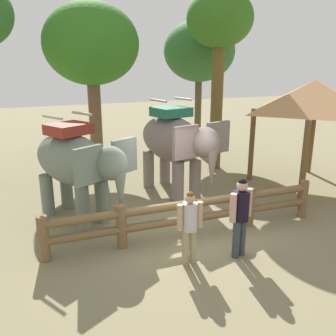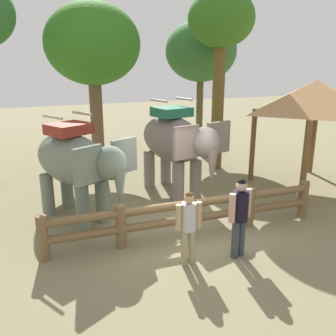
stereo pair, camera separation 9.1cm
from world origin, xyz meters
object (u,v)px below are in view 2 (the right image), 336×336
tourist_woman_in_black (240,213)px  tree_far_right (201,52)px  log_fence (189,213)px  tree_far_left (93,46)px  elephant_near_left (76,163)px  tree_back_center (221,26)px  thatched_shelter (316,97)px  tourist_man_in_blue (189,223)px  elephant_center (176,142)px

tourist_woman_in_black → tree_far_right: size_ratio=0.30×
log_fence → tree_far_right: size_ratio=1.18×
tree_far_left → tree_far_right: (4.89, 0.42, -0.17)m
tourist_woman_in_black → tree_far_left: bearing=98.2°
elephant_near_left → tree_back_center: size_ratio=0.50×
log_fence → thatched_shelter: (5.35, 1.71, 2.47)m
tourist_man_in_blue → elephant_near_left: bearing=118.9°
log_fence → tourist_man_in_blue: size_ratio=4.34×
tourist_woman_in_black → tree_far_right: bearing=67.6°
tourist_woman_in_black → tree_far_left: (-1.22, 8.49, 3.72)m
tourist_man_in_blue → tourist_woman_in_black: bearing=-8.7°
tourist_woman_in_black → thatched_shelter: 6.01m
elephant_near_left → elephant_center: bearing=15.2°
log_fence → thatched_shelter: thatched_shelter is taller
tree_back_center → tree_far_right: (0.56, 2.57, -0.85)m
tree_back_center → tree_far_right: bearing=77.8°
elephant_near_left → tourist_man_in_blue: size_ratio=2.08×
tourist_man_in_blue → tree_far_left: 9.15m
tourist_woman_in_black → thatched_shelter: size_ratio=0.48×
elephant_center → thatched_shelter: thatched_shelter is taller
tree_far_right → thatched_shelter: bearing=-79.2°
elephant_center → tourist_woman_in_black: bearing=-95.1°
elephant_near_left → tree_far_left: size_ratio=0.53×
tourist_man_in_blue → tree_far_left: tree_far_left is taller
log_fence → elephant_center: 3.27m
thatched_shelter → tree_far_left: (-6.01, 5.46, 1.70)m
thatched_shelter → tree_far_right: 6.17m
elephant_center → thatched_shelter: bearing=-15.3°
elephant_near_left → tourist_woman_in_black: (2.89, -3.35, -0.57)m
thatched_shelter → elephant_near_left: bearing=177.6°
log_fence → tree_far_right: tree_far_right is taller
tree_far_left → thatched_shelter: bearing=-42.3°
tourist_man_in_blue → elephant_center: bearing=69.5°
elephant_center → tourist_woman_in_black: 4.31m
log_fence → elephant_near_left: size_ratio=2.09×
elephant_center → tourist_man_in_blue: (-1.52, -4.06, -0.78)m
elephant_center → tourist_woman_in_black: (-0.38, -4.24, -0.68)m
elephant_center → tree_back_center: (2.73, 2.10, 3.73)m
elephant_center → tree_far_right: size_ratio=0.61×
elephant_near_left → tourist_man_in_blue: 3.69m
elephant_near_left → thatched_shelter: size_ratio=0.89×
tourist_man_in_blue → tree_far_left: bearing=90.5°
tourist_man_in_blue → tree_back_center: 8.74m
tourist_man_in_blue → thatched_shelter: (5.93, 2.85, 2.13)m
tree_back_center → tourist_man_in_blue: bearing=-124.6°
elephant_near_left → tree_back_center: tree_back_center is taller
tourist_man_in_blue → tree_back_center: bearing=55.4°
thatched_shelter → tree_back_center: (-1.68, 3.30, 2.38)m
elephant_center → thatched_shelter: 4.77m
thatched_shelter → tree_far_left: tree_far_left is taller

